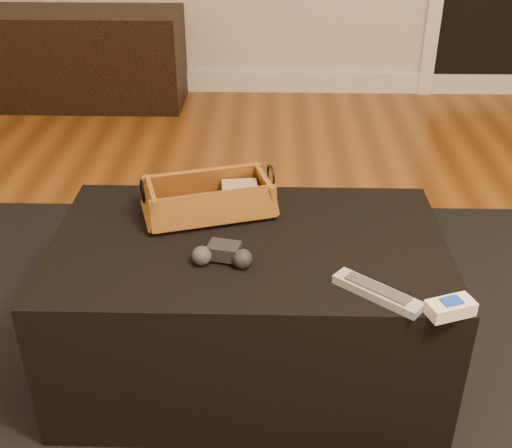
{
  "coord_description": "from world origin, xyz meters",
  "views": [
    {
      "loc": [
        -0.08,
        -1.09,
        1.29
      ],
      "look_at": [
        -0.11,
        0.27,
        0.49
      ],
      "focal_mm": 45.0,
      "sensor_mm": 36.0,
      "label": 1
    }
  ],
  "objects_px": {
    "media_cabinet": "(65,58)",
    "silver_remote": "(377,292)",
    "wicker_basket": "(209,200)",
    "ottoman": "(249,307)",
    "tv_remote": "(204,209)",
    "cream_gadget": "(450,308)",
    "game_controller": "(223,255)"
  },
  "relations": [
    {
      "from": "media_cabinet",
      "to": "silver_remote",
      "type": "xyz_separation_m",
      "value": [
        1.42,
        -2.45,
        0.18
      ]
    },
    {
      "from": "wicker_basket",
      "to": "media_cabinet",
      "type": "bearing_deg",
      "value": 115.98
    },
    {
      "from": "ottoman",
      "to": "silver_remote",
      "type": "height_order",
      "value": "silver_remote"
    },
    {
      "from": "tv_remote",
      "to": "silver_remote",
      "type": "distance_m",
      "value": 0.54
    },
    {
      "from": "ottoman",
      "to": "cream_gadget",
      "type": "xyz_separation_m",
      "value": [
        0.44,
        -0.29,
        0.23
      ]
    },
    {
      "from": "silver_remote",
      "to": "game_controller",
      "type": "bearing_deg",
      "value": 160.53
    },
    {
      "from": "media_cabinet",
      "to": "ottoman",
      "type": "bearing_deg",
      "value": -63.11
    },
    {
      "from": "game_controller",
      "to": "silver_remote",
      "type": "bearing_deg",
      "value": -19.47
    },
    {
      "from": "ottoman",
      "to": "wicker_basket",
      "type": "distance_m",
      "value": 0.31
    },
    {
      "from": "game_controller",
      "to": "silver_remote",
      "type": "xyz_separation_m",
      "value": [
        0.35,
        -0.12,
        -0.01
      ]
    },
    {
      "from": "media_cabinet",
      "to": "game_controller",
      "type": "xyz_separation_m",
      "value": [
        1.07,
        -2.33,
        0.19
      ]
    },
    {
      "from": "media_cabinet",
      "to": "silver_remote",
      "type": "distance_m",
      "value": 2.84
    },
    {
      "from": "cream_gadget",
      "to": "wicker_basket",
      "type": "bearing_deg",
      "value": 142.37
    },
    {
      "from": "silver_remote",
      "to": "wicker_basket",
      "type": "bearing_deg",
      "value": 137.89
    },
    {
      "from": "tv_remote",
      "to": "cream_gadget",
      "type": "xyz_separation_m",
      "value": [
        0.56,
        -0.41,
        -0.01
      ]
    },
    {
      "from": "game_controller",
      "to": "cream_gadget",
      "type": "distance_m",
      "value": 0.53
    },
    {
      "from": "wicker_basket",
      "to": "game_controller",
      "type": "xyz_separation_m",
      "value": [
        0.05,
        -0.24,
        -0.02
      ]
    },
    {
      "from": "silver_remote",
      "to": "cream_gadget",
      "type": "xyz_separation_m",
      "value": [
        0.15,
        -0.06,
        0.01
      ]
    },
    {
      "from": "wicker_basket",
      "to": "silver_remote",
      "type": "height_order",
      "value": "wicker_basket"
    },
    {
      "from": "wicker_basket",
      "to": "cream_gadget",
      "type": "bearing_deg",
      "value": -37.63
    },
    {
      "from": "media_cabinet",
      "to": "wicker_basket",
      "type": "height_order",
      "value": "wicker_basket"
    },
    {
      "from": "media_cabinet",
      "to": "cream_gadget",
      "type": "relative_size",
      "value": 11.93
    },
    {
      "from": "ottoman",
      "to": "game_controller",
      "type": "xyz_separation_m",
      "value": [
        -0.06,
        -0.1,
        0.23
      ]
    },
    {
      "from": "game_controller",
      "to": "silver_remote",
      "type": "height_order",
      "value": "game_controller"
    },
    {
      "from": "wicker_basket",
      "to": "game_controller",
      "type": "distance_m",
      "value": 0.25
    },
    {
      "from": "tv_remote",
      "to": "game_controller",
      "type": "distance_m",
      "value": 0.23
    },
    {
      "from": "ottoman",
      "to": "game_controller",
      "type": "relative_size",
      "value": 6.72
    },
    {
      "from": "silver_remote",
      "to": "cream_gadget",
      "type": "height_order",
      "value": "cream_gadget"
    },
    {
      "from": "tv_remote",
      "to": "wicker_basket",
      "type": "height_order",
      "value": "wicker_basket"
    },
    {
      "from": "media_cabinet",
      "to": "tv_remote",
      "type": "height_order",
      "value": "media_cabinet"
    },
    {
      "from": "media_cabinet",
      "to": "ottoman",
      "type": "xyz_separation_m",
      "value": [
        1.13,
        -2.22,
        -0.04
      ]
    },
    {
      "from": "ottoman",
      "to": "cream_gadget",
      "type": "height_order",
      "value": "cream_gadget"
    }
  ]
}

